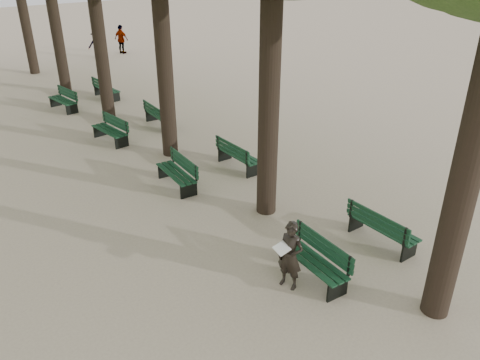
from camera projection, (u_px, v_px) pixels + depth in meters
ground at (307, 289)px, 9.75m from camera, size 120.00×120.00×0.00m
bench_left_0 at (312, 267)px, 9.99m from camera, size 0.76×1.85×0.92m
bench_left_1 at (177, 178)px, 13.86m from camera, size 0.76×1.85×0.92m
bench_left_2 at (110, 135)px, 17.10m from camera, size 0.73×1.84×0.92m
bench_left_3 at (63, 104)px, 20.50m from camera, size 0.76×1.85×0.92m
bench_right_0 at (382, 233)px, 11.17m from camera, size 0.65×1.82×0.92m
bench_right_1 at (239, 160)px, 15.05m from camera, size 0.64×1.82×0.92m
bench_right_2 at (160, 120)px, 18.63m from camera, size 0.74×1.85×0.92m
bench_right_3 at (107, 92)px, 22.14m from camera, size 0.64×1.82×0.92m
man_with_map at (290, 256)px, 9.52m from camera, size 0.67×0.68×1.53m
pedestrian_c at (121, 39)px, 31.36m from camera, size 0.77×1.15×1.86m
pedestrian_b at (97, 44)px, 30.26m from camera, size 1.15×0.65×1.70m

